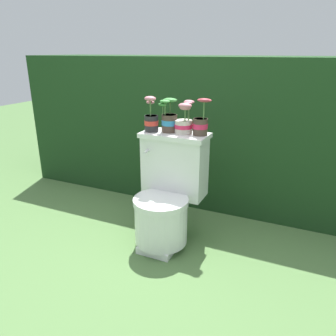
% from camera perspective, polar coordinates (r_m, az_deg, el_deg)
% --- Properties ---
extents(ground_plane, '(12.00, 12.00, 0.00)m').
position_cam_1_polar(ground_plane, '(2.29, -1.43, -12.98)').
color(ground_plane, '#4C703D').
extents(hedge_backdrop, '(3.28, 0.76, 1.20)m').
position_cam_1_polar(hedge_backdrop, '(2.91, 6.99, 6.93)').
color(hedge_backdrop, '#193819').
rests_on(hedge_backdrop, ground).
extents(toilet, '(0.44, 0.51, 0.73)m').
position_cam_1_polar(toilet, '(2.18, -0.03, -4.40)').
color(toilet, silver).
rests_on(toilet, ground).
extents(potted_plant_left, '(0.09, 0.09, 0.23)m').
position_cam_1_polar(potted_plant_left, '(2.19, -2.93, 8.42)').
color(potted_plant_left, '#262628').
rests_on(potted_plant_left, toilet).
extents(potted_plant_midleft, '(0.12, 0.12, 0.22)m').
position_cam_1_polar(potted_plant_midleft, '(2.17, 0.20, 8.66)').
color(potted_plant_midleft, '#47382D').
rests_on(potted_plant_midleft, toilet).
extents(potted_plant_middle, '(0.12, 0.12, 0.21)m').
position_cam_1_polar(potted_plant_middle, '(2.13, 2.82, 8.04)').
color(potted_plant_middle, beige).
rests_on(potted_plant_middle, toilet).
extents(potted_plant_midright, '(0.11, 0.10, 0.24)m').
position_cam_1_polar(potted_plant_midright, '(2.09, 5.75, 7.89)').
color(potted_plant_midright, '#47382D').
rests_on(potted_plant_midright, toilet).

